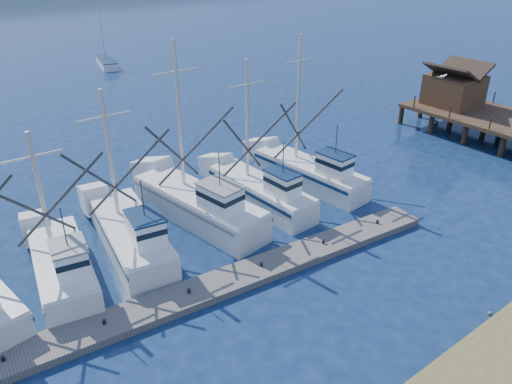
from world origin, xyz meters
The scene contains 6 objects.
ground centered at (0.00, 0.00, 0.00)m, with size 500.00×500.00×0.00m, color #0D1E3C.
floating_dock centered at (-9.43, 5.13, 0.19)m, with size 28.86×1.92×0.38m, color #5C5752.
timber_pier centered at (21.50, 8.46, 2.57)m, with size 7.00×20.00×8.00m.
trawler_fleet centered at (-8.83, 10.29, 1.00)m, with size 28.13×9.75×10.41m.
sailboat_near centered at (6.21, 52.95, 0.49)m, with size 3.26×6.86×8.10m.
flying_gull centered at (14.72, 9.13, 6.09)m, with size 1.14×0.21×0.21m.
Camera 1 is at (-18.22, -11.58, 15.23)m, focal length 35.00 mm.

